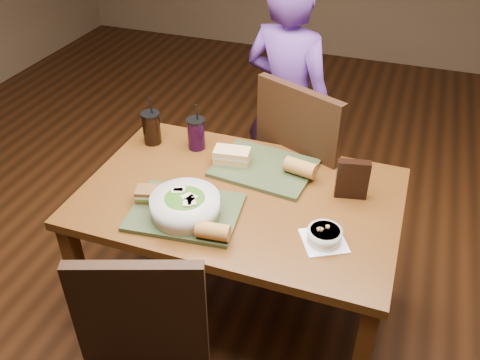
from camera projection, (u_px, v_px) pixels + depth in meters
name	position (u px, v px, depth m)	size (l,w,h in m)	color
ground	(240.00, 313.00, 2.54)	(6.00, 6.00, 0.00)	#381C0B
dining_table	(240.00, 211.00, 2.15)	(1.30, 0.85, 0.75)	#593211
chair_far	(300.00, 165.00, 2.56)	(0.61, 0.62, 1.06)	black
diner	(287.00, 104.00, 2.81)	(0.53, 0.35, 1.45)	#5B3187
tray_near	(185.00, 212.00, 1.99)	(0.42, 0.32, 0.02)	#303D21
tray_far	(264.00, 168.00, 2.24)	(0.42, 0.32, 0.02)	#303D21
salad_bowl	(185.00, 205.00, 1.94)	(0.27, 0.27, 0.09)	silver
soup_bowl	(325.00, 235.00, 1.85)	(0.21, 0.21, 0.06)	white
sandwich_near	(150.00, 194.00, 2.03)	(0.13, 0.10, 0.05)	#593819
sandwich_far	(232.00, 156.00, 2.24)	(0.17, 0.11, 0.06)	tan
baguette_near	(213.00, 231.00, 1.84)	(0.06, 0.06, 0.12)	#AD7533
baguette_far	(300.00, 168.00, 2.16)	(0.07, 0.07, 0.14)	#AD7533
cup_cola	(152.00, 128.00, 2.39)	(0.09, 0.09, 0.24)	black
cup_berry	(196.00, 134.00, 2.35)	(0.09, 0.09, 0.23)	black
chip_bag	(352.00, 179.00, 2.04)	(0.13, 0.04, 0.17)	black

